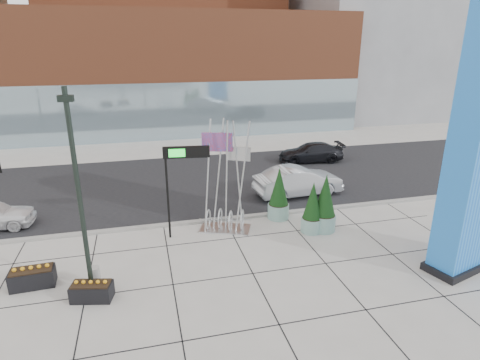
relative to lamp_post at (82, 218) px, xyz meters
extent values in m
plane|color=#9E9991|center=(4.75, 0.95, -2.90)|extent=(160.00, 160.00, 0.00)
cube|color=black|center=(4.75, 10.95, -2.89)|extent=(80.00, 12.00, 0.02)
cube|color=gray|center=(4.75, 4.95, -2.84)|extent=(80.00, 0.30, 0.12)
cube|color=brown|center=(5.75, 27.95, 2.60)|extent=(34.00, 10.00, 11.00)
cube|color=#8CA5B2|center=(5.75, 23.15, -0.40)|extent=(34.00, 0.60, 5.00)
cube|color=slate|center=(30.75, 32.95, 6.10)|extent=(20.00, 18.00, 18.00)
cube|color=black|center=(13.75, -1.52, -2.76)|extent=(3.31, 2.16, 0.28)
cylinder|color=black|center=(0.00, 0.00, 0.64)|extent=(0.16, 0.16, 7.10)
cylinder|color=black|center=(0.00, 0.00, -2.68)|extent=(0.39, 0.39, 0.44)
cube|color=black|center=(0.00, 0.00, 3.84)|extent=(0.46, 0.23, 0.20)
cube|color=silver|center=(5.54, 3.95, -2.87)|extent=(2.56, 1.92, 0.06)
cylinder|color=silver|center=(4.81, 3.75, -0.30)|extent=(0.09, 0.09, 5.22)
cylinder|color=silver|center=(5.23, 4.11, -0.30)|extent=(0.09, 0.09, 5.22)
cylinder|color=silver|center=(5.65, 3.85, -0.30)|extent=(0.09, 0.09, 5.22)
cylinder|color=silver|center=(6.12, 4.16, -0.30)|extent=(0.09, 0.09, 5.22)
cylinder|color=silver|center=(6.38, 3.69, -0.30)|extent=(0.09, 0.09, 5.22)
torus|color=silver|center=(4.76, 3.85, -2.40)|extent=(0.42, 0.91, 0.95)
torus|color=silver|center=(5.28, 4.06, -2.40)|extent=(0.42, 0.91, 0.95)
torus|color=silver|center=(5.80, 3.85, -2.40)|extent=(0.42, 0.91, 0.95)
torus|color=silver|center=(6.33, 4.06, -2.40)|extent=(0.42, 0.91, 0.95)
cube|color=red|center=(5.23, 3.95, 1.27)|extent=(1.31, 0.46, 0.83)
cube|color=silver|center=(6.17, 4.06, 0.75)|extent=(0.95, 0.53, 0.63)
cylinder|color=gray|center=(0.06, 0.49, -2.51)|extent=(0.40, 0.40, 0.78)
cylinder|color=black|center=(2.97, 3.75, -0.85)|extent=(0.10, 0.10, 4.12)
cube|color=black|center=(3.85, 3.75, 1.02)|extent=(1.97, 0.40, 0.49)
cube|color=#19D833|center=(3.46, 3.65, 1.02)|extent=(0.68, 0.10, 0.34)
cylinder|color=#81AEA4|center=(9.35, 2.75, -2.57)|extent=(0.97, 0.97, 0.68)
cylinder|color=black|center=(9.35, 2.75, -2.23)|extent=(0.89, 0.89, 0.06)
cone|color=black|center=(9.35, 2.75, -1.36)|extent=(0.87, 0.87, 1.74)
cylinder|color=#81AEA4|center=(9.95, 2.75, -2.52)|extent=(1.09, 1.09, 0.77)
cylinder|color=black|center=(9.95, 2.75, -2.14)|extent=(1.01, 1.01, 0.07)
cone|color=black|center=(9.95, 2.75, -1.15)|extent=(0.99, 0.99, 1.97)
cylinder|color=#81AEA4|center=(8.36, 4.55, -2.54)|extent=(1.05, 1.05, 0.73)
cylinder|color=black|center=(8.36, 4.55, -2.17)|extent=(0.97, 0.97, 0.06)
cone|color=black|center=(8.36, 4.55, -1.23)|extent=(0.94, 0.94, 1.89)
cube|color=black|center=(-2.11, 1.10, -2.59)|extent=(1.52, 0.82, 0.64)
cube|color=black|center=(-2.11, 1.10, -2.25)|extent=(1.41, 0.71, 0.06)
cube|color=black|center=(0.02, -0.25, -2.62)|extent=(1.46, 0.96, 0.58)
cube|color=black|center=(0.02, -0.25, -2.31)|extent=(1.35, 0.84, 0.06)
imported|color=#B8BBC1|center=(10.48, 7.25, -2.08)|extent=(5.16, 2.23, 1.65)
imported|color=black|center=(13.98, 13.45, -2.23)|extent=(4.85, 2.41, 1.35)
camera|label=1|loc=(2.06, -12.72, 5.39)|focal=30.00mm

